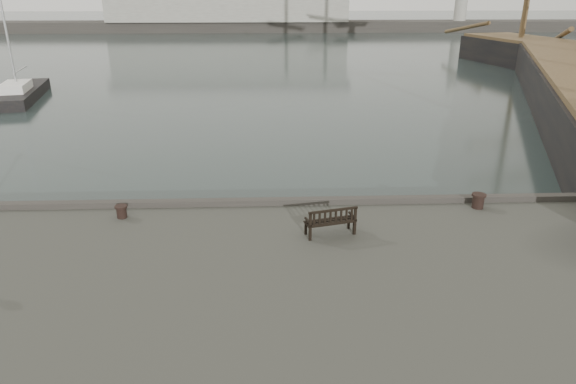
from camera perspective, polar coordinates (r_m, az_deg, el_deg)
name	(u,v)px	position (r m, az deg, el deg)	size (l,w,h in m)	color
ground	(290,247)	(16.65, 0.18, -6.10)	(400.00, 400.00, 0.00)	black
breakwater	(246,9)	(106.87, -4.66, 19.64)	(140.00, 9.50, 12.20)	#383530
bench	(330,226)	(13.86, 4.72, -3.79)	(1.44, 0.80, 0.79)	black
bollard_left	(122,212)	(15.61, -18.01, -2.09)	(0.36, 0.36, 0.37)	black
bollard_right	(478,201)	(16.53, 20.38, -0.94)	(0.43, 0.43, 0.45)	black
yacht_d	(21,96)	(44.40, -27.58, 9.42)	(4.55, 10.12, 12.28)	black
tall_ship_far	(575,67)	(57.87, 29.27, 12.07)	(12.45, 31.06, 26.04)	black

